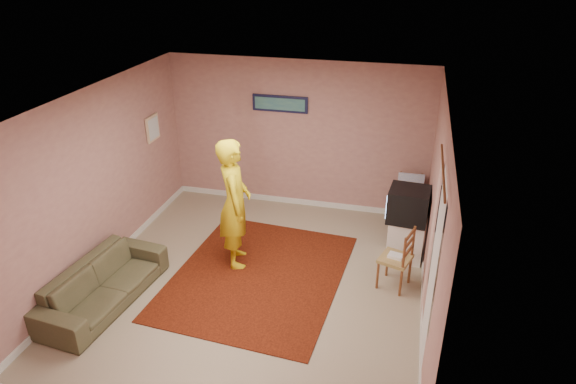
% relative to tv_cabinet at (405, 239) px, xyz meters
% --- Properties ---
extents(ground, '(5.00, 5.00, 0.00)m').
position_rel_tv_cabinet_xyz_m(ground, '(-1.95, -1.16, -0.32)').
color(ground, gray).
rests_on(ground, ground).
extents(wall_back, '(4.50, 0.02, 2.60)m').
position_rel_tv_cabinet_xyz_m(wall_back, '(-1.95, 1.34, 0.98)').
color(wall_back, tan).
rests_on(wall_back, ground).
extents(wall_front, '(4.50, 0.02, 2.60)m').
position_rel_tv_cabinet_xyz_m(wall_front, '(-1.95, -3.66, 0.98)').
color(wall_front, tan).
rests_on(wall_front, ground).
extents(wall_left, '(0.02, 5.00, 2.60)m').
position_rel_tv_cabinet_xyz_m(wall_left, '(-4.20, -1.16, 0.98)').
color(wall_left, tan).
rests_on(wall_left, ground).
extents(wall_right, '(0.02, 5.00, 2.60)m').
position_rel_tv_cabinet_xyz_m(wall_right, '(0.30, -1.16, 0.98)').
color(wall_right, tan).
rests_on(wall_right, ground).
extents(ceiling, '(4.50, 5.00, 0.02)m').
position_rel_tv_cabinet_xyz_m(ceiling, '(-1.95, -1.16, 2.28)').
color(ceiling, silver).
rests_on(ceiling, wall_back).
extents(baseboard_back, '(4.50, 0.02, 0.10)m').
position_rel_tv_cabinet_xyz_m(baseboard_back, '(-1.95, 1.33, -0.27)').
color(baseboard_back, silver).
rests_on(baseboard_back, ground).
extents(baseboard_left, '(0.02, 5.00, 0.10)m').
position_rel_tv_cabinet_xyz_m(baseboard_left, '(-4.19, -1.16, -0.27)').
color(baseboard_left, silver).
rests_on(baseboard_left, ground).
extents(baseboard_right, '(0.02, 5.00, 0.10)m').
position_rel_tv_cabinet_xyz_m(baseboard_right, '(0.29, -1.16, -0.27)').
color(baseboard_right, silver).
rests_on(baseboard_right, ground).
extents(window, '(0.01, 1.10, 1.50)m').
position_rel_tv_cabinet_xyz_m(window, '(0.29, -2.06, 1.13)').
color(window, black).
rests_on(window, wall_right).
extents(curtain_sheer, '(0.01, 0.75, 2.10)m').
position_rel_tv_cabinet_xyz_m(curtain_sheer, '(0.28, -2.21, 0.93)').
color(curtain_sheer, white).
rests_on(curtain_sheer, wall_right).
extents(curtain_floral, '(0.01, 0.35, 2.10)m').
position_rel_tv_cabinet_xyz_m(curtain_floral, '(0.26, -1.51, 0.93)').
color(curtain_floral, beige).
rests_on(curtain_floral, wall_right).
extents(curtain_rod, '(0.02, 1.40, 0.02)m').
position_rel_tv_cabinet_xyz_m(curtain_rod, '(0.25, -2.06, 2.00)').
color(curtain_rod, brown).
rests_on(curtain_rod, wall_right).
extents(picture_back, '(0.95, 0.04, 0.28)m').
position_rel_tv_cabinet_xyz_m(picture_back, '(-2.25, 1.31, 1.53)').
color(picture_back, '#121433').
rests_on(picture_back, wall_back).
extents(picture_left, '(0.04, 0.38, 0.42)m').
position_rel_tv_cabinet_xyz_m(picture_left, '(-4.17, 0.44, 1.23)').
color(picture_left, beige).
rests_on(picture_left, wall_left).
extents(area_rug, '(2.47, 3.00, 0.02)m').
position_rel_tv_cabinet_xyz_m(area_rug, '(-1.97, -0.99, -0.32)').
color(area_rug, black).
rests_on(area_rug, ground).
extents(tv_cabinet, '(0.51, 0.46, 0.65)m').
position_rel_tv_cabinet_xyz_m(tv_cabinet, '(0.00, 0.00, 0.00)').
color(tv_cabinet, white).
rests_on(tv_cabinet, ground).
extents(crt_tv, '(0.61, 0.56, 0.49)m').
position_rel_tv_cabinet_xyz_m(crt_tv, '(-0.01, 0.00, 0.57)').
color(crt_tv, black).
rests_on(crt_tv, tv_cabinet).
extents(chair_a, '(0.40, 0.38, 0.48)m').
position_rel_tv_cabinet_xyz_m(chair_a, '(0.01, 1.04, 0.21)').
color(chair_a, '#AC8253').
rests_on(chair_a, ground).
extents(dvd_player, '(0.37, 0.31, 0.06)m').
position_rel_tv_cabinet_xyz_m(dvd_player, '(0.01, 1.04, 0.15)').
color(dvd_player, '#B6B6BB').
rests_on(dvd_player, chair_a).
extents(blue_throw, '(0.42, 0.05, 0.44)m').
position_rel_tv_cabinet_xyz_m(blue_throw, '(0.01, 1.04, 0.38)').
color(blue_throw, '#8198D4').
rests_on(blue_throw, chair_a).
extents(chair_b, '(0.49, 0.50, 0.49)m').
position_rel_tv_cabinet_xyz_m(chair_b, '(-0.10, -0.75, 0.23)').
color(chair_b, '#AC8253').
rests_on(chair_b, ground).
extents(game_console, '(0.22, 0.18, 0.04)m').
position_rel_tv_cabinet_xyz_m(game_console, '(-0.10, -0.75, 0.16)').
color(game_console, white).
rests_on(game_console, chair_b).
extents(sofa, '(0.94, 1.97, 0.56)m').
position_rel_tv_cabinet_xyz_m(sofa, '(-3.75, -2.03, -0.04)').
color(sofa, '#4A422D').
rests_on(sofa, ground).
extents(person, '(0.68, 0.82, 1.92)m').
position_rel_tv_cabinet_xyz_m(person, '(-2.38, -0.70, 0.64)').
color(person, gold).
rests_on(person, ground).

